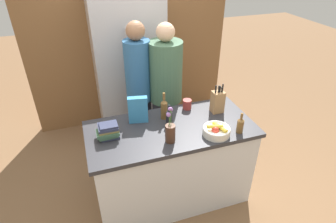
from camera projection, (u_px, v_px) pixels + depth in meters
name	position (u px, v px, depth m)	size (l,w,h in m)	color
ground_plane	(171.00, 194.00, 3.08)	(14.00, 14.00, 0.00)	brown
kitchen_island	(171.00, 163.00, 2.85)	(1.57, 0.74, 0.89)	silver
back_wall_wood	(130.00, 33.00, 3.80)	(2.77, 0.12, 2.60)	brown
refrigerator	(129.00, 68.00, 3.67)	(0.86, 0.62, 1.88)	#B7B7BC
fruit_bowl	(216.00, 130.00, 2.50)	(0.25, 0.25, 0.11)	silver
knife_block	(218.00, 101.00, 2.79)	(0.12, 0.10, 0.30)	#A87A4C
flower_vase	(170.00, 131.00, 2.38)	(0.09, 0.09, 0.35)	#4C2D1E
cereal_box	(138.00, 110.00, 2.63)	(0.19, 0.09, 0.26)	teal
coffee_mug	(187.00, 104.00, 2.88)	(0.11, 0.10, 0.10)	#99332D
book_stack	(108.00, 131.00, 2.44)	(0.20, 0.16, 0.14)	#2D334C
bottle_oil	(240.00, 125.00, 2.51)	(0.06, 0.06, 0.20)	brown
bottle_vinegar	(164.00, 108.00, 2.69)	(0.07, 0.07, 0.28)	brown
bottle_wine	(169.00, 117.00, 2.62)	(0.06, 0.06, 0.21)	black
person_at_sink	(139.00, 87.00, 3.14)	(0.28, 0.28, 1.70)	#383842
person_in_blue	(166.00, 89.00, 3.17)	(0.37, 0.37, 1.68)	#383842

